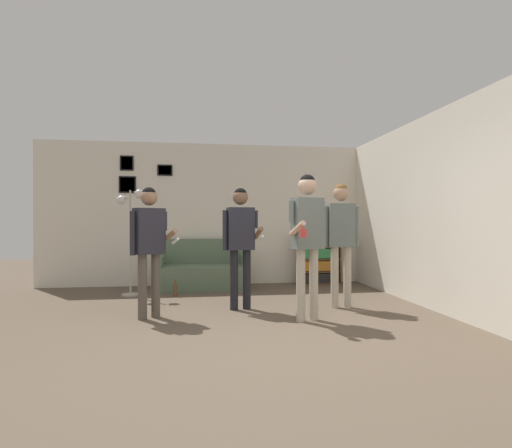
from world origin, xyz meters
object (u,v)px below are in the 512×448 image
(bottle_on_floor, at_px, (175,290))
(drinking_cup, at_px, (324,232))
(floor_lamp, at_px, (130,225))
(person_spectator_near_bookshelf, at_px, (341,231))
(person_player_foreground_left, at_px, (149,238))
(person_watcher_holding_cup, at_px, (307,230))
(bookshelf, at_px, (319,259))
(person_player_foreground_center, at_px, (240,235))
(couch, at_px, (203,272))

(bottle_on_floor, height_order, drinking_cup, drinking_cup)
(drinking_cup, bearing_deg, floor_lamp, -167.14)
(floor_lamp, distance_m, person_spectator_near_bookshelf, 3.36)
(person_player_foreground_left, xyz_separation_m, person_watcher_holding_cup, (1.93, -0.39, 0.11))
(bookshelf, relative_size, person_player_foreground_left, 0.58)
(bottle_on_floor, bearing_deg, person_player_foreground_center, -49.29)
(couch, relative_size, bookshelf, 1.71)
(person_spectator_near_bookshelf, relative_size, bottle_on_floor, 6.29)
(bookshelf, relative_size, person_player_foreground_center, 0.57)
(floor_lamp, height_order, drinking_cup, floor_lamp)
(person_watcher_holding_cup, bearing_deg, person_player_foreground_center, 135.35)
(floor_lamp, bearing_deg, couch, 27.30)
(couch, relative_size, person_spectator_near_bookshelf, 0.94)
(person_player_foreground_left, bearing_deg, bottle_on_floor, 80.77)
(person_player_foreground_center, distance_m, drinking_cup, 2.76)
(person_player_foreground_left, height_order, person_player_foreground_center, person_player_foreground_center)
(person_player_foreground_center, distance_m, person_spectator_near_bookshelf, 1.42)
(bottle_on_floor, relative_size, drinking_cup, 2.93)
(bookshelf, relative_size, bottle_on_floor, 3.45)
(person_watcher_holding_cup, relative_size, bottle_on_floor, 6.44)
(couch, relative_size, person_watcher_holding_cup, 0.92)
(person_player_foreground_center, bearing_deg, person_player_foreground_left, -163.77)
(floor_lamp, xyz_separation_m, drinking_cup, (3.52, 0.80, -0.15))
(person_spectator_near_bookshelf, height_order, bottle_on_floor, person_spectator_near_bookshelf)
(person_watcher_holding_cup, height_order, drinking_cup, person_watcher_holding_cup)
(person_player_foreground_center, bearing_deg, floor_lamp, 143.18)
(person_player_foreground_center, relative_size, person_spectator_near_bookshelf, 0.96)
(person_player_foreground_left, bearing_deg, couch, 72.78)
(bookshelf, relative_size, person_watcher_holding_cup, 0.54)
(couch, distance_m, person_player_foreground_center, 2.06)
(person_watcher_holding_cup, relative_size, drinking_cup, 18.91)
(person_player_foreground_center, height_order, drinking_cup, person_player_foreground_center)
(person_player_foreground_left, relative_size, person_player_foreground_center, 0.98)
(bookshelf, xyz_separation_m, person_watcher_holding_cup, (-1.00, -2.79, 0.63))
(floor_lamp, relative_size, person_player_foreground_left, 1.06)
(bookshelf, height_order, person_spectator_near_bookshelf, person_spectator_near_bookshelf)
(bookshelf, xyz_separation_m, drinking_cup, (0.11, -0.00, 0.53))
(person_spectator_near_bookshelf, height_order, drinking_cup, person_spectator_near_bookshelf)
(couch, xyz_separation_m, person_player_foreground_center, (0.50, -1.86, 0.74))
(couch, height_order, bottle_on_floor, couch)
(person_player_foreground_left, height_order, person_watcher_holding_cup, person_watcher_holding_cup)
(person_spectator_near_bookshelf, xyz_separation_m, drinking_cup, (0.43, 2.12, -0.07))
(floor_lamp, xyz_separation_m, bottle_on_floor, (0.73, -0.15, -1.05))
(person_player_foreground_center, relative_size, person_watcher_holding_cup, 0.94)
(person_player_foreground_center, distance_m, person_watcher_holding_cup, 1.05)
(person_player_foreground_left, distance_m, drinking_cup, 3.86)
(drinking_cup, bearing_deg, couch, -175.19)
(person_spectator_near_bookshelf, distance_m, drinking_cup, 2.17)
(couch, xyz_separation_m, person_watcher_holding_cup, (1.24, -2.59, 0.82))
(person_watcher_holding_cup, distance_m, person_spectator_near_bookshelf, 0.95)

